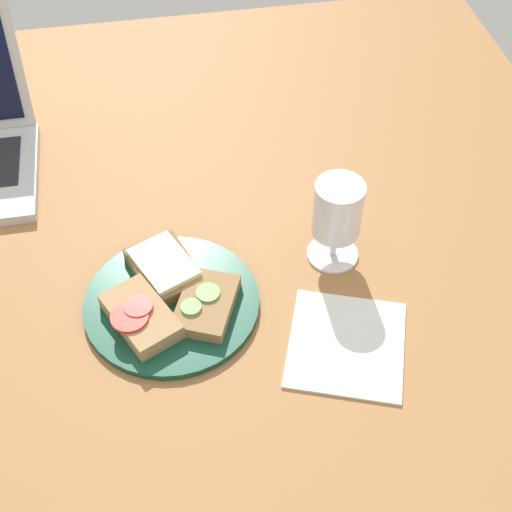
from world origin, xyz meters
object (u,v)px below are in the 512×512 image
Objects in this scene: plate at (173,303)px; sandwich_with_cucumber at (207,304)px; wine_glass at (339,213)px; sandwich_with_tomato at (142,316)px; sandwich_with_cheese at (166,267)px; napkin at (348,344)px.

plate is 5.29cm from sandwich_with_cucumber.
sandwich_with_tomato is at bearing -164.19° from wine_glass.
wine_glass is (24.21, 5.18, 8.13)cm from plate.
sandwich_with_tomato is 1.05× the size of sandwich_with_cucumber.
sandwich_with_tomato is (-4.29, -2.89, 1.89)cm from plate.
sandwich_with_tomato is 8.88cm from sandwich_with_cheese.
sandwich_with_cheese is (-4.92, 7.29, 0.26)cm from sandwich_with_cucumber.
wine_glass is (19.66, 7.40, 6.58)cm from sandwich_with_cucumber.
sandwich_with_cheese is at bearing 124.00° from sandwich_with_cucumber.
sandwich_with_cucumber reaches higher than plate.
sandwich_with_tomato is at bearing -175.65° from sandwich_with_cucumber.
sandwich_with_tomato is 0.82× the size of napkin.
wine_glass is 18.14cm from napkin.
plate is 5.40cm from sandwich_with_cheese.
sandwich_with_cheese is (-0.37, 5.08, 1.81)cm from plate.
plate is at bearing -167.92° from wine_glass.
napkin is (22.41, -15.79, -2.14)cm from sandwich_with_cheese.
napkin is (-2.17, -15.90, -8.46)cm from wine_glass.
plate is at bearing -85.81° from sandwich_with_cheese.
plate is at bearing 154.03° from sandwich_with_cucumber.
sandwich_with_tomato reaches higher than napkin.
sandwich_with_cheese is 0.83× the size of napkin.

